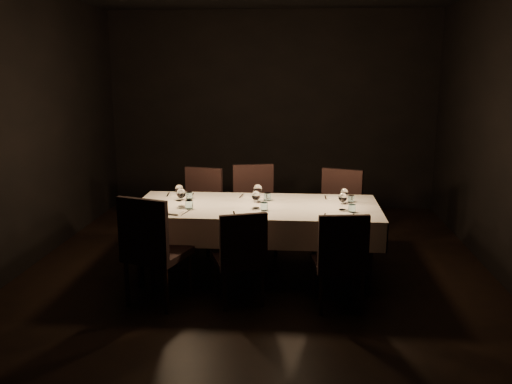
# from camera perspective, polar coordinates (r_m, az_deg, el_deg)

# --- Properties ---
(room) EXTENTS (5.01, 6.01, 3.01)m
(room) POSITION_cam_1_polar(r_m,az_deg,el_deg) (5.44, 0.00, 6.16)
(room) COLOR black
(room) RESTS_ON ground
(dining_table) EXTENTS (2.52, 1.12, 0.76)m
(dining_table) POSITION_cam_1_polar(r_m,az_deg,el_deg) (5.59, 0.00, -2.13)
(dining_table) COLOR black
(dining_table) RESTS_ON ground
(chair_near_left) EXTENTS (0.63, 0.63, 1.04)m
(chair_near_left) POSITION_cam_1_polar(r_m,az_deg,el_deg) (5.00, -10.89, -5.66)
(chair_near_left) COLOR black
(chair_near_left) RESTS_ON ground
(place_setting_near_left) EXTENTS (0.36, 0.41, 0.19)m
(place_setting_near_left) POSITION_cam_1_polar(r_m,az_deg,el_deg) (5.45, -8.03, -1.01)
(place_setting_near_left) COLOR silver
(place_setting_near_left) RESTS_ON dining_table
(chair_near_center) EXTENTS (0.55, 0.55, 0.89)m
(chair_near_center) POSITION_cam_1_polar(r_m,az_deg,el_deg) (4.93, -1.60, -6.50)
(chair_near_center) COLOR black
(chair_near_center) RESTS_ON ground
(place_setting_near_center) EXTENTS (0.34, 0.40, 0.18)m
(place_setting_near_center) POSITION_cam_1_polar(r_m,az_deg,el_deg) (5.34, -0.04, -1.23)
(place_setting_near_center) COLOR silver
(place_setting_near_center) RESTS_ON dining_table
(chair_near_right) EXTENTS (0.49, 0.49, 0.92)m
(chair_near_right) POSITION_cam_1_polar(r_m,az_deg,el_deg) (4.88, 8.87, -6.75)
(chair_near_right) COLOR black
(chair_near_right) RESTS_ON ground
(place_setting_near_right) EXTENTS (0.32, 0.40, 0.18)m
(place_setting_near_right) POSITION_cam_1_polar(r_m,az_deg,el_deg) (5.35, 9.23, -1.41)
(place_setting_near_right) COLOR silver
(place_setting_near_right) RESTS_ON dining_table
(chair_far_left) EXTENTS (0.55, 0.55, 0.97)m
(chair_far_left) POSITION_cam_1_polar(r_m,az_deg,el_deg) (6.53, -5.85, -1.40)
(chair_far_left) COLOR black
(chair_far_left) RESTS_ON ground
(place_setting_far_left) EXTENTS (0.33, 0.40, 0.18)m
(place_setting_far_left) POSITION_cam_1_polar(r_m,az_deg,el_deg) (5.88, -7.81, -0.04)
(place_setting_far_left) COLOR silver
(place_setting_far_left) RESTS_ON dining_table
(chair_far_center) EXTENTS (0.59, 0.59, 1.02)m
(chair_far_center) POSITION_cam_1_polar(r_m,az_deg,el_deg) (6.44, -0.14, -1.32)
(chair_far_center) COLOR black
(chair_far_center) RESTS_ON ground
(place_setting_far_center) EXTENTS (0.35, 0.41, 0.19)m
(place_setting_far_center) POSITION_cam_1_polar(r_m,az_deg,el_deg) (5.76, 0.33, -0.13)
(place_setting_far_center) COLOR silver
(place_setting_far_center) RESTS_ON dining_table
(chair_far_right) EXTENTS (0.61, 0.61, 1.00)m
(chair_far_right) POSITION_cam_1_polar(r_m,az_deg,el_deg) (6.33, 8.68, -1.81)
(chair_far_right) COLOR black
(chair_far_right) RESTS_ON ground
(place_setting_far_right) EXTENTS (0.30, 0.39, 0.17)m
(place_setting_far_right) POSITION_cam_1_polar(r_m,az_deg,el_deg) (5.77, 9.22, -0.39)
(place_setting_far_right) COLOR silver
(place_setting_far_right) RESTS_ON dining_table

